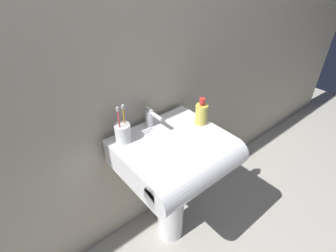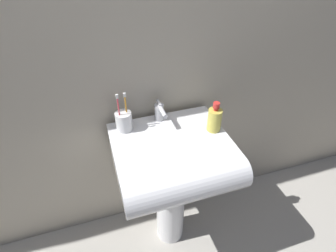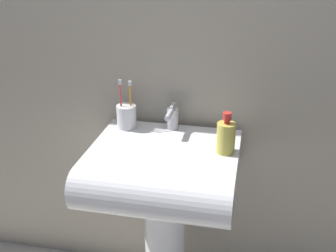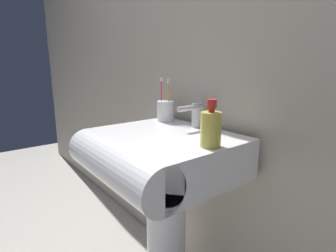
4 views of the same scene
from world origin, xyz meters
name	(u,v)px [view 4 (image 4 of 4)]	position (x,y,z in m)	size (l,w,h in m)	color
wall_back	(215,34)	(0.00, 0.27, 1.20)	(5.00, 0.05, 2.40)	#B7AD99
sink_pedestal	(166,239)	(0.00, 0.00, 0.33)	(0.17, 0.17, 0.65)	white
sink_basin	(155,155)	(0.00, -0.06, 0.73)	(0.56, 0.52, 0.15)	white
faucet	(195,115)	(-0.01, 0.17, 0.86)	(0.05, 0.14, 0.11)	silver
toothbrush_cup	(165,111)	(-0.19, 0.15, 0.86)	(0.08, 0.08, 0.21)	white
soap_bottle	(211,128)	(0.23, 0.01, 0.87)	(0.07, 0.07, 0.16)	gold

